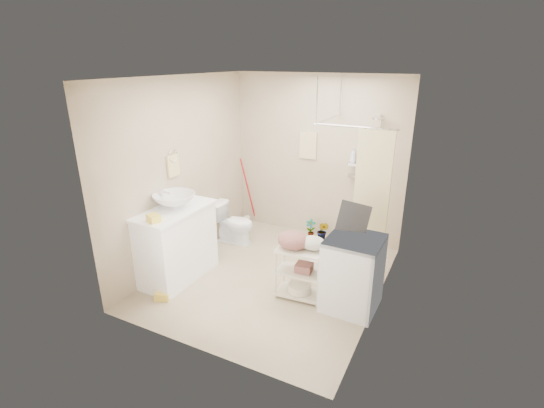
{
  "coord_description": "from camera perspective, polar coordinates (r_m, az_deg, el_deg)",
  "views": [
    {
      "loc": [
        2.1,
        -4.18,
        2.81
      ],
      "look_at": [
        -0.12,
        0.25,
        0.96
      ],
      "focal_mm": 26.0,
      "sensor_mm": 36.0,
      "label": 1
    }
  ],
  "objects": [
    {
      "name": "wall_right",
      "position": [
        4.5,
        16.13,
        0.03
      ],
      "size": [
        0.04,
        3.2,
        2.6
      ],
      "primitive_type": "cube",
      "color": "#B7A78E",
      "rests_on": "ground"
    },
    {
      "name": "laundry_rack",
      "position": [
        4.88,
        4.09,
        -9.25
      ],
      "size": [
        0.6,
        0.38,
        0.79
      ],
      "primitive_type": null,
      "rotation": [
        0.0,
        0.0,
        0.08
      ],
      "color": "beige",
      "rests_on": "ground"
    },
    {
      "name": "washing_machine",
      "position": [
        4.76,
        11.6,
        -9.79
      ],
      "size": [
        0.62,
        0.65,
        0.89
      ],
      "primitive_type": "cube",
      "rotation": [
        0.0,
        0.0,
        -0.03
      ],
      "color": "silver",
      "rests_on": "ground"
    },
    {
      "name": "mop",
      "position": [
        6.95,
        -3.75,
        1.91
      ],
      "size": [
        0.13,
        0.13,
        1.2
      ],
      "primitive_type": null,
      "rotation": [
        0.0,
        0.0,
        0.19
      ],
      "color": "#AA0912",
      "rests_on": "ground"
    },
    {
      "name": "ceiling",
      "position": [
        4.68,
        -0.02,
        17.92
      ],
      "size": [
        2.8,
        3.2,
        0.04
      ],
      "primitive_type": "cube",
      "color": "silver",
      "rests_on": "ground"
    },
    {
      "name": "toilet",
      "position": [
        6.33,
        -5.51,
        -2.72
      ],
      "size": [
        0.66,
        0.41,
        0.65
      ],
      "primitive_type": "imported",
      "rotation": [
        0.0,
        0.0,
        1.63
      ],
      "color": "white",
      "rests_on": "ground"
    },
    {
      "name": "floor_basket",
      "position": [
        5.16,
        -15.54,
        -12.47
      ],
      "size": [
        0.31,
        0.28,
        0.14
      ],
      "primitive_type": "cube",
      "rotation": [
        0.0,
        0.0,
        0.37
      ],
      "color": "#FBD84A",
      "rests_on": "ground"
    },
    {
      "name": "sink",
      "position": [
        5.21,
        -13.96,
        0.47
      ],
      "size": [
        0.59,
        0.59,
        0.19
      ],
      "primitive_type": "imported",
      "rotation": [
        0.0,
        0.0,
        0.1
      ],
      "color": "silver",
      "rests_on": "vanity"
    },
    {
      "name": "ironing_board",
      "position": [
        4.78,
        10.46,
        -6.95
      ],
      "size": [
        0.37,
        0.15,
        1.27
      ],
      "primitive_type": null,
      "rotation": [
        0.0,
        0.0,
        0.12
      ],
      "color": "black",
      "rests_on": "ground"
    },
    {
      "name": "tp_holder",
      "position": [
        5.85,
        -11.79,
        -0.9
      ],
      "size": [
        0.08,
        0.12,
        0.14
      ],
      "primitive_type": null,
      "color": "white",
      "rests_on": "wall_left"
    },
    {
      "name": "wall_front",
      "position": [
        3.65,
        -11.39,
        -4.37
      ],
      "size": [
        2.8,
        0.04,
        2.6
      ],
      "primitive_type": "cube",
      "color": "#B7A78E",
      "rests_on": "ground"
    },
    {
      "name": "vanity",
      "position": [
        5.4,
        -13.81,
        -5.55
      ],
      "size": [
        0.65,
        1.13,
        0.99
      ],
      "primitive_type": "cube",
      "rotation": [
        0.0,
        0.0,
        -0.02
      ],
      "color": "white",
      "rests_on": "ground"
    },
    {
      "name": "potted_plant_b",
      "position": [
        6.43,
        7.37,
        -3.92
      ],
      "size": [
        0.21,
        0.18,
        0.34
      ],
      "primitive_type": "imported",
      "rotation": [
        0.0,
        0.0,
        -0.16
      ],
      "color": "#98402B",
      "rests_on": "ground"
    },
    {
      "name": "shampoo_bottle_a",
      "position": [
        6.07,
        11.68,
        6.92
      ],
      "size": [
        0.1,
        0.1,
        0.22
      ],
      "primitive_type": "imported",
      "rotation": [
        0.0,
        0.0,
        -0.14
      ],
      "color": "silver",
      "rests_on": "shower"
    },
    {
      "name": "floor",
      "position": [
        5.46,
        -0.02,
        -10.51
      ],
      "size": [
        3.2,
        3.2,
        0.0
      ],
      "primitive_type": "plane",
      "color": "tan",
      "rests_on": "ground"
    },
    {
      "name": "wall_left",
      "position": [
        5.66,
        -12.84,
        4.48
      ],
      "size": [
        0.04,
        3.2,
        2.6
      ],
      "primitive_type": "cube",
      "color": "#B7A78E",
      "rests_on": "ground"
    },
    {
      "name": "counter_basket",
      "position": [
        4.84,
        -16.77,
        -1.99
      ],
      "size": [
        0.19,
        0.17,
        0.09
      ],
      "primitive_type": "cube",
      "rotation": [
        0.0,
        0.0,
        -0.36
      ],
      "color": "yellow",
      "rests_on": "vanity"
    },
    {
      "name": "shower",
      "position": [
        5.66,
        12.55,
        1.86
      ],
      "size": [
        1.1,
        1.1,
        2.1
      ],
      "primitive_type": null,
      "color": "silver",
      "rests_on": "ground"
    },
    {
      "name": "potted_plant_a",
      "position": [
        6.52,
        5.6,
        -3.57
      ],
      "size": [
        0.19,
        0.14,
        0.32
      ],
      "primitive_type": "imported",
      "rotation": [
        0.0,
        0.0,
        0.16
      ],
      "color": "brown",
      "rests_on": "ground"
    },
    {
      "name": "shampoo_bottle_b",
      "position": [
        6.01,
        12.88,
        6.37
      ],
      "size": [
        0.08,
        0.08,
        0.15
      ],
      "primitive_type": "imported",
      "rotation": [
        0.0,
        0.0,
        0.21
      ],
      "color": "#394DA6",
      "rests_on": "shower"
    },
    {
      "name": "wall_back",
      "position": [
        6.33,
        6.53,
        6.55
      ],
      "size": [
        2.8,
        0.04,
        2.6
      ],
      "primitive_type": "cube",
      "color": "#B7A78E",
      "rests_on": "ground"
    },
    {
      "name": "towel_ring",
      "position": [
        5.45,
        -14.13,
        5.64
      ],
      "size": [
        0.04,
        0.22,
        0.34
      ],
      "primitive_type": null,
      "color": "#E4C981",
      "rests_on": "wall_left"
    },
    {
      "name": "hanging_towel",
      "position": [
        6.32,
        5.25,
        8.44
      ],
      "size": [
        0.28,
        0.03,
        0.42
      ],
      "primitive_type": "cube",
      "color": "beige",
      "rests_on": "wall_back"
    }
  ]
}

